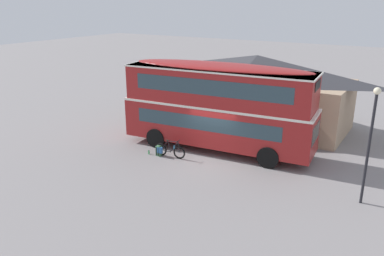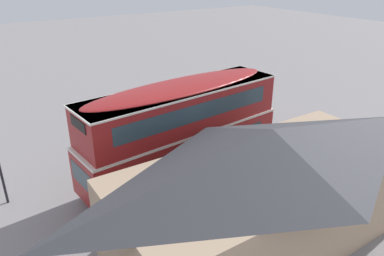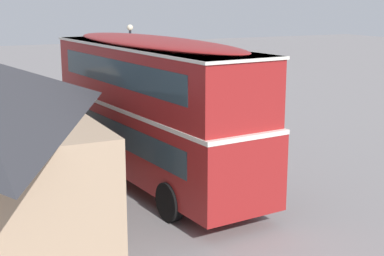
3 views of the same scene
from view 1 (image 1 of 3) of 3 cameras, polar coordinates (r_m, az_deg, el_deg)
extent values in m
plane|color=gray|center=(20.40, 2.70, -4.57)|extent=(120.00, 120.00, 0.00)
cylinder|color=black|center=(21.68, 12.77, -2.06)|extent=(1.12, 0.38, 1.10)
cylinder|color=black|center=(19.52, 11.07, -4.24)|extent=(1.12, 0.38, 1.10)
cylinder|color=black|center=(23.85, -2.32, 0.26)|extent=(1.12, 0.38, 1.10)
cylinder|color=black|center=(21.90, -5.29, -1.46)|extent=(1.12, 0.38, 1.10)
cube|color=maroon|center=(21.21, 3.75, 0.68)|extent=(10.54, 3.48, 2.10)
cube|color=white|center=(20.91, 3.81, 3.50)|extent=(10.57, 3.50, 0.12)
cube|color=maroon|center=(20.69, 3.86, 6.13)|extent=(10.23, 3.40, 1.90)
ellipsoid|color=maroon|center=(20.50, 3.92, 8.95)|extent=(10.02, 3.33, 0.36)
cube|color=#2D424C|center=(19.85, 17.62, -0.65)|extent=(0.26, 2.05, 0.90)
cube|color=black|center=(19.28, 17.88, 5.99)|extent=(0.19, 1.37, 0.44)
cube|color=#2D424C|center=(20.11, 1.87, 0.62)|extent=(8.04, 0.81, 0.76)
cube|color=#2D424C|center=(19.56, 2.50, 5.90)|extent=(8.45, 0.85, 0.80)
cube|color=#2D424C|center=(22.30, 4.52, 2.34)|extent=(8.04, 0.81, 0.76)
cube|color=#2D424C|center=(21.76, 5.11, 7.10)|extent=(8.45, 0.85, 0.80)
cube|color=white|center=(20.52, 3.92, 8.61)|extent=(10.34, 3.49, 0.08)
torus|color=black|center=(20.31, -1.88, -3.63)|extent=(0.68, 0.15, 0.68)
torus|color=black|center=(20.80, -4.56, -3.14)|extent=(0.68, 0.15, 0.68)
cylinder|color=#B2B2B7|center=(20.31, -1.88, -3.63)|extent=(0.06, 0.10, 0.05)
cylinder|color=#B2B2B7|center=(20.80, -4.56, -3.14)|extent=(0.06, 0.10, 0.05)
cylinder|color=black|center=(20.34, -2.62, -2.81)|extent=(0.49, 0.09, 0.66)
cylinder|color=black|center=(20.27, -2.81, -1.99)|extent=(0.61, 0.10, 0.07)
cylinder|color=black|center=(20.49, -3.37, -2.73)|extent=(0.18, 0.06, 0.61)
cylinder|color=black|center=(20.68, -3.87, -3.34)|extent=(0.57, 0.09, 0.09)
cylinder|color=black|center=(20.60, -4.06, -2.53)|extent=(0.44, 0.07, 0.56)
cylinder|color=black|center=(20.22, -1.97, -2.85)|extent=(0.10, 0.04, 0.58)
cylinder|color=black|center=(20.11, -2.05, -1.93)|extent=(0.08, 0.46, 0.03)
ellipsoid|color=black|center=(20.41, -3.61, -1.82)|extent=(0.27, 0.13, 0.06)
cube|color=#2D609E|center=(20.66, -4.73, -3.24)|extent=(0.29, 0.17, 0.32)
cylinder|color=#338CBF|center=(20.34, -2.62, -2.81)|extent=(0.07, 0.07, 0.18)
cube|color=#386642|center=(20.81, -4.85, -3.35)|extent=(0.31, 0.28, 0.54)
ellipsoid|color=#386642|center=(20.71, -4.87, -2.65)|extent=(0.30, 0.27, 0.10)
cube|color=#27472E|center=(20.93, -4.58, -3.45)|extent=(0.20, 0.07, 0.19)
cylinder|color=black|center=(20.77, -5.26, -3.40)|extent=(0.04, 0.04, 0.43)
cylinder|color=black|center=(20.67, -4.95, -3.50)|extent=(0.04, 0.04, 0.43)
cylinder|color=green|center=(21.12, -6.33, -3.56)|extent=(0.08, 0.08, 0.20)
cylinder|color=black|center=(21.07, -6.34, -3.27)|extent=(0.05, 0.05, 0.03)
cube|color=tan|center=(26.18, 9.23, 4.01)|extent=(11.66, 5.17, 3.16)
pyramid|color=#38383D|center=(25.73, 9.49, 8.93)|extent=(12.06, 5.57, 1.40)
cube|color=#3D2319|center=(24.03, 6.75, 1.54)|extent=(1.10, 0.04, 2.10)
cube|color=#2D424C|center=(25.17, 0.80, 4.05)|extent=(1.10, 0.04, 0.90)
cube|color=#2D424C|center=(22.82, 13.43, 2.05)|extent=(1.10, 0.04, 0.90)
cylinder|color=black|center=(16.75, 24.39, -3.07)|extent=(0.11, 0.11, 4.55)
sphere|color=#F2E5BF|center=(16.11, 25.49, 4.91)|extent=(0.28, 0.28, 0.28)
camera|label=2|loc=(31.70, 31.77, 18.98)|focal=34.43mm
camera|label=3|loc=(35.86, -15.26, 14.45)|focal=52.71mm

